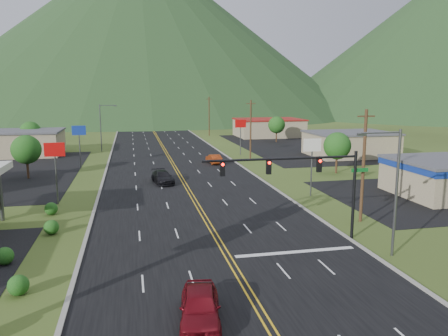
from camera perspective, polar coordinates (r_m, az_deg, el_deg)
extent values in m
cylinder|color=black|center=(35.63, 16.58, -3.45)|extent=(0.24, 0.24, 7.00)
cylinder|color=black|center=(32.60, 7.55, 1.21)|extent=(12.00, 0.18, 0.18)
cube|color=#0C591E|center=(35.43, 17.31, -0.26)|extent=(1.40, 0.06, 0.30)
cube|color=black|center=(33.81, 12.33, 0.35)|extent=(0.35, 0.28, 1.05)
sphere|color=#FF0C05|center=(33.59, 12.47, 0.89)|extent=(0.22, 0.22, 0.22)
cube|color=black|center=(32.38, 5.86, 0.11)|extent=(0.35, 0.28, 1.05)
sphere|color=#FF0C05|center=(32.15, 5.97, 0.67)|extent=(0.22, 0.22, 0.22)
cube|color=black|center=(31.49, -0.21, -0.12)|extent=(0.35, 0.28, 1.05)
sphere|color=#FF0C05|center=(31.26, -0.14, 0.45)|extent=(0.22, 0.22, 0.22)
cylinder|color=#59595E|center=(32.60, 21.57, -3.18)|extent=(0.20, 0.20, 9.00)
cylinder|color=#59595E|center=(31.16, 19.87, 4.37)|extent=(2.88, 0.12, 0.12)
cube|color=#59595E|center=(30.43, 17.55, 4.19)|extent=(0.60, 0.25, 0.18)
cylinder|color=#59595E|center=(86.80, -15.81, 5.04)|extent=(0.20, 0.20, 9.00)
cylinder|color=#59595E|center=(86.48, -14.98, 7.91)|extent=(2.88, 0.12, 0.12)
cube|color=#59595E|center=(86.42, -14.02, 7.89)|extent=(0.60, 0.25, 0.18)
cylinder|color=#59595E|center=(43.89, -27.18, -2.99)|extent=(0.36, 0.36, 5.00)
cube|color=tan|center=(87.58, -26.32, 2.83)|extent=(18.00, 11.00, 4.20)
cube|color=#4C4C51|center=(87.36, -26.44, 4.29)|extent=(18.40, 11.40, 0.30)
cube|color=tan|center=(81.56, 16.12, 2.95)|extent=(14.00, 11.00, 4.00)
cube|color=#4C4C51|center=(81.33, 16.19, 4.45)|extent=(14.40, 11.40, 0.30)
cube|color=tan|center=(112.15, 5.85, 5.19)|extent=(16.00, 12.00, 4.20)
cube|color=maroon|center=(111.98, 5.87, 6.34)|extent=(16.40, 12.40, 0.30)
cylinder|color=#59595E|center=(47.83, -21.02, -1.54)|extent=(0.16, 0.16, 5.00)
cube|color=#BA0A0A|center=(47.32, -21.27, 2.26)|extent=(2.00, 0.18, 1.40)
cylinder|color=#59595E|center=(69.35, -18.29, 2.06)|extent=(0.16, 0.16, 5.00)
cube|color=navy|center=(69.01, -18.43, 4.69)|extent=(2.00, 0.18, 1.40)
cylinder|color=#59595E|center=(49.22, 11.33, -0.74)|extent=(0.16, 0.16, 5.00)
cube|color=white|center=(48.73, 11.46, 2.96)|extent=(2.00, 0.18, 1.40)
cylinder|color=#59595E|center=(79.27, 2.16, 3.51)|extent=(0.16, 0.16, 5.00)
cube|color=#BA0A0A|center=(78.97, 2.18, 5.82)|extent=(2.00, 0.18, 1.40)
cylinder|color=#382314|center=(63.63, -24.27, 0.08)|extent=(0.30, 0.30, 3.00)
sphere|color=#164D16|center=(63.30, -24.42, 2.22)|extent=(3.84, 3.84, 3.84)
cylinder|color=#382314|center=(90.84, -23.85, 2.86)|extent=(0.30, 0.30, 3.00)
sphere|color=#164D16|center=(90.60, -23.96, 4.36)|extent=(3.84, 3.84, 3.84)
cylinder|color=#382314|center=(63.87, 14.48, 0.69)|extent=(0.30, 0.30, 3.00)
sphere|color=#164D16|center=(63.53, 14.57, 2.82)|extent=(3.84, 3.84, 3.84)
cylinder|color=#382314|center=(100.24, 6.86, 4.25)|extent=(0.30, 0.30, 3.00)
sphere|color=#164D16|center=(100.02, 6.89, 5.62)|extent=(3.84, 3.84, 3.84)
cylinder|color=#382314|center=(40.21, 17.74, 0.18)|extent=(0.28, 0.28, 10.00)
cube|color=#382314|center=(39.72, 18.08, 6.45)|extent=(1.60, 0.12, 0.12)
cylinder|color=#382314|center=(74.34, 3.50, 5.00)|extent=(0.28, 0.28, 10.00)
cube|color=#382314|center=(74.08, 3.53, 8.39)|extent=(1.60, 0.12, 0.12)
cylinder|color=#382314|center=(113.28, -1.96, 6.76)|extent=(0.28, 0.28, 10.00)
cube|color=#382314|center=(113.11, -1.97, 8.98)|extent=(1.60, 0.12, 0.12)
cylinder|color=#382314|center=(152.77, -4.62, 7.59)|extent=(0.28, 0.28, 10.00)
cube|color=#382314|center=(152.64, -4.65, 9.24)|extent=(1.60, 0.12, 0.12)
cone|color=#193719|center=(238.43, -10.94, 17.37)|extent=(220.00, 220.00, 85.00)
imported|color=maroon|center=(23.03, -3.15, -17.71)|extent=(2.70, 5.22, 1.70)
imported|color=black|center=(55.59, -8.03, -1.23)|extent=(2.92, 5.49, 1.52)
imported|color=#983310|center=(69.94, -1.33, 1.17)|extent=(2.04, 4.64, 1.48)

